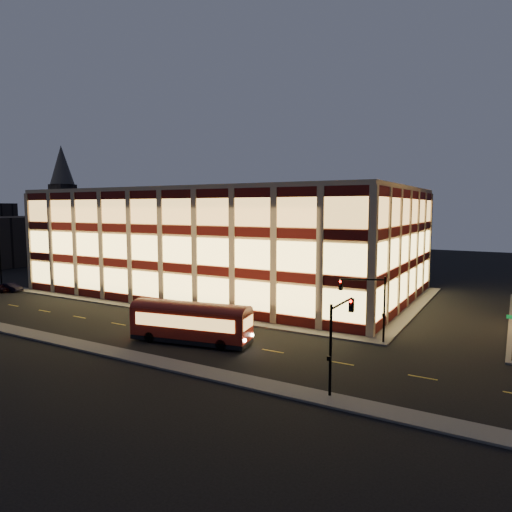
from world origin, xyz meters
The scene contains 13 objects.
ground centered at (0.00, 0.00, 0.00)m, with size 200.00×200.00×0.00m, color black.
sidewalk_office_south centered at (-3.00, 1.00, 0.07)m, with size 54.00×2.00×0.15m, color #514F4C.
sidewalk_office_east centered at (23.00, 17.00, 0.07)m, with size 2.00×30.00×0.15m, color #514F4C.
sidewalk_near centered at (0.00, -13.00, 0.07)m, with size 100.00×2.00×0.15m, color #514F4C.
office_building centered at (-2.91, 16.91, 7.25)m, with size 50.45×30.45×14.50m.
bg_building_a centered at (-62.00, 18.00, 5.00)m, with size 18.00×28.00×10.00m, color #2D2621.
church_tower centered at (-70.00, 40.00, 9.00)m, with size 5.00×5.00×18.00m, color #2D2621.
church_spire centered at (-70.00, 40.00, 23.00)m, with size 6.00×6.00×10.00m, color #4C473F.
traffic_signal_far centered at (22.21, 0.24, 4.11)m, with size 3.79×1.87×6.00m.
traffic_signal_near centered at (23.50, -11.03, 4.13)m, with size 0.32×4.45×6.00m.
trolley_bus centered at (8.54, -7.44, 2.04)m, with size 11.16×4.60×3.68m.
parked_car_0 centered at (-30.33, -1.44, 0.58)m, with size 1.37×3.39×1.16m, color black.
parked_car_1 centered at (-29.34, -0.46, 0.62)m, with size 1.30×3.74×1.23m, color black.
Camera 1 is at (33.24, -38.91, 11.96)m, focal length 32.00 mm.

